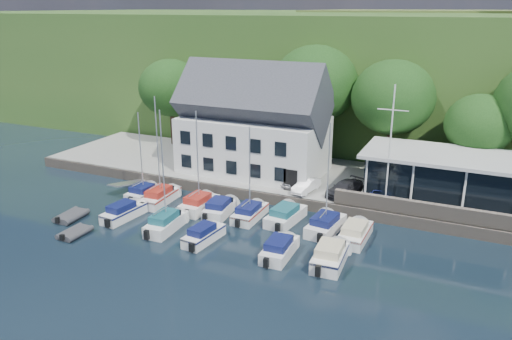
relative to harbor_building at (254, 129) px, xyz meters
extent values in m
plane|color=black|center=(7.00, -16.50, -5.35)|extent=(180.00, 180.00, 0.00)
cube|color=gray|center=(7.00, 1.00, -4.85)|extent=(60.00, 13.00, 1.00)
cube|color=#6B6156|center=(7.00, -5.50, -4.85)|extent=(60.00, 0.30, 1.00)
cube|color=#305620|center=(7.00, 45.50, 2.65)|extent=(160.00, 75.00, 16.00)
cube|color=#576633|center=(15.00, 53.50, 10.80)|extent=(50.00, 30.00, 0.30)
cube|color=#6B6156|center=(19.00, -5.10, -3.75)|extent=(18.00, 0.50, 1.20)
imported|color=#B8B8BD|center=(5.32, -2.63, -3.81)|extent=(2.06, 3.42, 1.09)
imported|color=white|center=(6.89, -3.62, -3.77)|extent=(1.87, 3.71, 1.17)
imported|color=#28282C|center=(10.26, -3.04, -3.73)|extent=(3.08, 4.61, 1.24)
imported|color=#2F3A90|center=(13.36, -3.39, -3.76)|extent=(1.87, 3.62, 1.18)
camera|label=1|loc=(20.32, -44.00, 11.63)|focal=35.00mm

